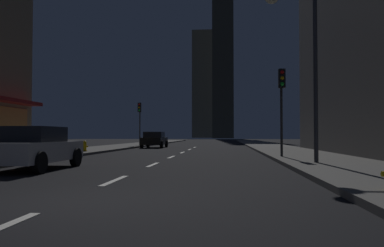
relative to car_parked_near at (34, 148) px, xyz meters
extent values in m
cube|color=black|center=(3.60, 26.01, -0.79)|extent=(78.00, 136.00, 0.10)
cube|color=#605E59|center=(10.60, 26.01, -0.67)|extent=(4.00, 76.00, 0.15)
cube|color=#605E59|center=(-3.40, 26.01, -0.67)|extent=(4.00, 76.00, 0.15)
cube|color=silver|center=(3.60, -2.79, -0.73)|extent=(0.16, 2.20, 0.01)
cube|color=silver|center=(3.60, 2.41, -0.73)|extent=(0.16, 2.20, 0.01)
cube|color=silver|center=(3.60, 7.61, -0.73)|extent=(0.16, 2.20, 0.01)
cube|color=silver|center=(3.60, 12.81, -0.73)|extent=(0.16, 2.20, 0.01)
cube|color=silver|center=(3.60, 18.01, -0.73)|extent=(0.16, 2.20, 0.01)
cube|color=silver|center=(3.60, 23.21, -0.73)|extent=(0.16, 2.20, 0.01)
cube|color=#635E4A|center=(-2.34, 144.28, 21.01)|extent=(8.89, 8.03, 43.50)
cube|color=#3A372B|center=(5.74, 120.37, 36.28)|extent=(7.25, 6.34, 74.05)
cube|color=silver|center=(0.00, 0.05, -0.13)|extent=(1.80, 4.20, 0.65)
cube|color=black|center=(0.00, -0.15, 0.43)|extent=(1.64, 2.00, 0.55)
cylinder|color=black|center=(-0.88, 1.45, -0.40)|extent=(0.22, 0.68, 0.68)
cylinder|color=black|center=(0.88, 1.45, -0.40)|extent=(0.22, 0.68, 0.68)
cylinder|color=black|center=(0.88, -1.35, -0.40)|extent=(0.22, 0.68, 0.68)
sphere|color=white|center=(-0.55, 2.10, -0.08)|extent=(0.18, 0.18, 0.18)
sphere|color=white|center=(0.55, 2.10, -0.08)|extent=(0.18, 0.18, 0.18)
cube|color=black|center=(0.00, 22.20, -0.13)|extent=(1.80, 4.20, 0.65)
cube|color=black|center=(0.00, 22.00, 0.43)|extent=(1.64, 2.00, 0.55)
cylinder|color=black|center=(-0.88, 23.60, -0.40)|extent=(0.22, 0.68, 0.68)
cylinder|color=black|center=(0.88, 23.60, -0.40)|extent=(0.22, 0.68, 0.68)
cylinder|color=black|center=(-0.88, 20.80, -0.40)|extent=(0.22, 0.68, 0.68)
cylinder|color=black|center=(0.88, 20.80, -0.40)|extent=(0.22, 0.68, 0.68)
sphere|color=white|center=(-0.55, 24.25, -0.08)|extent=(0.18, 0.18, 0.18)
sphere|color=white|center=(0.55, 24.25, -0.08)|extent=(0.18, 0.18, 0.18)
cylinder|color=yellow|center=(9.34, -5.03, -0.29)|extent=(0.10, 0.10, 0.10)
cylinder|color=gold|center=(-2.30, 10.84, -0.32)|extent=(0.22, 0.22, 0.55)
sphere|color=gold|center=(-2.30, 10.84, -0.04)|extent=(0.21, 0.21, 0.21)
cylinder|color=gold|center=(-2.30, 10.84, -0.56)|extent=(0.30, 0.30, 0.06)
cylinder|color=gold|center=(-2.46, 10.84, -0.29)|extent=(0.10, 0.10, 0.10)
cylinder|color=gold|center=(-2.14, 10.84, -0.29)|extent=(0.10, 0.10, 0.10)
cylinder|color=#2D2D2D|center=(9.10, 6.20, 1.51)|extent=(0.12, 0.12, 4.20)
cube|color=black|center=(9.10, 6.00, 3.11)|extent=(0.32, 0.24, 0.90)
sphere|color=red|center=(9.10, 5.87, 3.39)|extent=(0.18, 0.18, 0.18)
sphere|color=#F2B20C|center=(9.10, 5.87, 3.11)|extent=(0.18, 0.18, 0.18)
sphere|color=#19D833|center=(9.10, 5.87, 2.83)|extent=(0.18, 0.18, 0.18)
cylinder|color=#2D2D2D|center=(-1.90, 24.56, 1.51)|extent=(0.12, 0.12, 4.20)
cube|color=black|center=(-1.90, 24.36, 3.11)|extent=(0.32, 0.24, 0.90)
sphere|color=red|center=(-1.90, 24.23, 3.39)|extent=(0.18, 0.18, 0.18)
sphere|color=#F2B20C|center=(-1.90, 24.23, 3.11)|extent=(0.18, 0.18, 0.18)
sphere|color=#19D833|center=(-1.90, 24.23, 2.83)|extent=(0.18, 0.18, 0.18)
cylinder|color=#38383D|center=(9.80, 2.27, 2.66)|extent=(0.16, 0.16, 6.50)
camera|label=1|loc=(6.41, -12.41, 0.43)|focal=35.94mm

